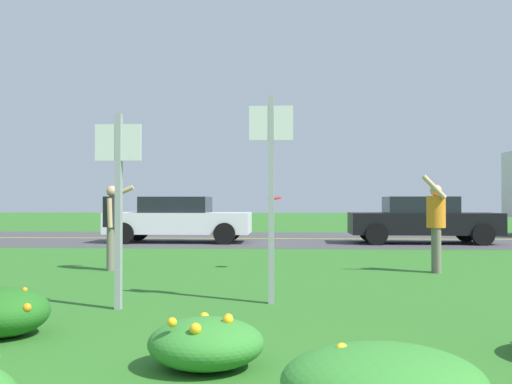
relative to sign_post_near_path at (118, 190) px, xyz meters
name	(u,v)px	position (x,y,z in m)	size (l,w,h in m)	color
ground_plane	(240,271)	(1.12, 4.08, -1.43)	(120.00, 120.00, 0.00)	#2D6B23
highway_strip	(265,239)	(1.12, 13.97, -1.43)	(120.00, 9.05, 0.01)	#424244
highway_center_stripe	(265,239)	(1.12, 13.97, -1.43)	(120.00, 0.16, 0.00)	yellow
daylily_clump_front_right	(206,343)	(1.43, -2.51, -1.24)	(0.91, 0.88, 0.44)	#337F2D
daylily_clump_near_camera	(383,382)	(2.64, -3.53, -1.22)	(1.23, 1.08, 0.43)	#337F2D
daylily_clump_mid_left	(3,312)	(-0.68, -1.52, -1.20)	(0.87, 0.90, 0.47)	#23661E
sign_post_near_path	(118,190)	(0.00, 0.00, 0.00)	(0.56, 0.10, 2.36)	#93969B
sign_post_by_roadside	(271,178)	(1.83, 0.52, 0.16)	(0.56, 0.10, 2.64)	#93969B
person_thrower_dark_shirt	(112,220)	(-1.31, 4.09, -0.48)	(0.54, 0.49, 1.61)	#232328
person_catcher_orange_shirt	(436,220)	(4.71, 4.06, -0.47)	(0.47, 0.49, 1.78)	orange
frisbee_red	(275,198)	(1.76, 4.26, -0.07)	(0.26, 0.26, 0.09)	red
car_white_center_left	(178,219)	(-1.54, 11.93, -0.69)	(4.50, 2.00, 1.45)	silver
car_black_center_right	(422,220)	(6.11, 11.93, -0.69)	(4.50, 2.00, 1.45)	black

